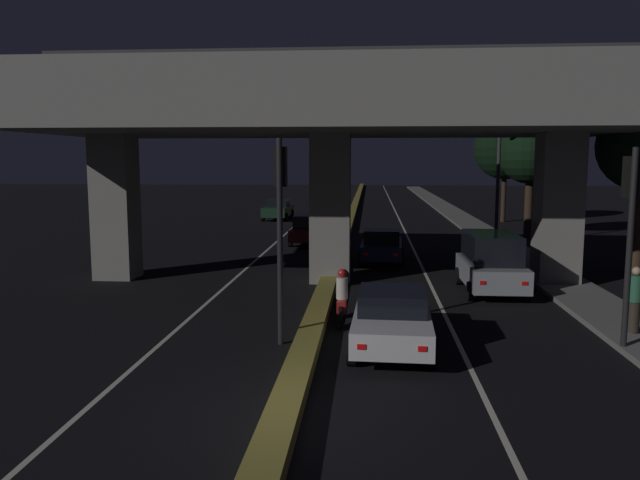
% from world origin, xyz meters
% --- Properties ---
extents(ground_plane, '(200.00, 200.00, 0.00)m').
position_xyz_m(ground_plane, '(0.00, 0.00, 0.00)').
color(ground_plane, black).
extents(lane_line_left_inner, '(0.12, 126.00, 0.00)m').
position_xyz_m(lane_line_left_inner, '(-3.65, 35.00, 0.00)').
color(lane_line_left_inner, beige).
rests_on(lane_line_left_inner, ground_plane).
extents(lane_line_right_inner, '(0.12, 126.00, 0.00)m').
position_xyz_m(lane_line_right_inner, '(3.65, 35.00, 0.00)').
color(lane_line_right_inner, beige).
rests_on(lane_line_right_inner, ground_plane).
extents(median_divider, '(0.60, 126.00, 0.32)m').
position_xyz_m(median_divider, '(0.00, 35.00, 0.16)').
color(median_divider, olive).
rests_on(median_divider, ground_plane).
extents(sidewalk_right, '(2.04, 126.00, 0.15)m').
position_xyz_m(sidewalk_right, '(8.33, 28.00, 0.08)').
color(sidewalk_right, slate).
rests_on(sidewalk_right, ground_plane).
extents(elevated_overpass, '(21.15, 9.71, 8.43)m').
position_xyz_m(elevated_overpass, '(0.00, 12.39, 6.24)').
color(elevated_overpass, gray).
rests_on(elevated_overpass, ground_plane).
extents(traffic_light_left_of_median, '(0.30, 0.49, 4.99)m').
position_xyz_m(traffic_light_left_of_median, '(-0.70, 4.43, 3.41)').
color(traffic_light_left_of_median, black).
rests_on(traffic_light_left_of_median, ground_plane).
extents(traffic_light_right_of_median, '(0.30, 0.49, 4.77)m').
position_xyz_m(traffic_light_right_of_median, '(7.41, 4.43, 3.26)').
color(traffic_light_right_of_median, black).
rests_on(traffic_light_right_of_median, ground_plane).
extents(street_lamp, '(2.77, 0.32, 8.43)m').
position_xyz_m(street_lamp, '(7.49, 21.88, 5.00)').
color(street_lamp, '#2D2D30').
rests_on(street_lamp, ground_plane).
extents(car_white_lead, '(2.06, 4.50, 1.42)m').
position_xyz_m(car_white_lead, '(2.00, 4.28, 0.73)').
color(car_white_lead, silver).
rests_on(car_white_lead, ground_plane).
extents(car_silver_second, '(1.99, 4.00, 2.01)m').
position_xyz_m(car_silver_second, '(5.56, 10.87, 1.04)').
color(car_silver_second, gray).
rests_on(car_silver_second, ground_plane).
extents(car_dark_blue_third, '(2.01, 4.06, 1.46)m').
position_xyz_m(car_dark_blue_third, '(1.98, 16.79, 0.73)').
color(car_dark_blue_third, '#141938').
rests_on(car_dark_blue_third, ground_plane).
extents(car_dark_red_lead_oncoming, '(2.02, 4.39, 1.57)m').
position_xyz_m(car_dark_red_lead_oncoming, '(-1.74, 22.75, 0.81)').
color(car_dark_red_lead_oncoming, '#591414').
rests_on(car_dark_red_lead_oncoming, ground_plane).
extents(car_dark_green_second_oncoming, '(2.01, 4.44, 1.49)m').
position_xyz_m(car_dark_green_second_oncoming, '(-5.46, 35.95, 0.76)').
color(car_dark_green_second_oncoming, black).
rests_on(car_dark_green_second_oncoming, ground_plane).
extents(motorcycle_red_filtering_near, '(0.32, 1.74, 1.51)m').
position_xyz_m(motorcycle_red_filtering_near, '(0.70, 6.47, 0.64)').
color(motorcycle_red_filtering_near, black).
rests_on(motorcycle_red_filtering_near, ground_plane).
extents(motorcycle_white_filtering_mid, '(0.34, 1.81, 1.48)m').
position_xyz_m(motorcycle_white_filtering_mid, '(0.57, 12.28, 0.63)').
color(motorcycle_white_filtering_mid, black).
rests_on(motorcycle_white_filtering_mid, ground_plane).
extents(pedestrian_on_sidewalk, '(0.34, 0.34, 1.69)m').
position_xyz_m(pedestrian_on_sidewalk, '(8.09, 5.52, 1.00)').
color(pedestrian_on_sidewalk, '#2D261E').
rests_on(pedestrian_on_sidewalk, sidewalk_right).
extents(roadside_tree_kerbside_mid, '(3.70, 3.70, 6.78)m').
position_xyz_m(roadside_tree_kerbside_mid, '(10.59, 26.46, 4.89)').
color(roadside_tree_kerbside_mid, '#2D2116').
rests_on(roadside_tree_kerbside_mid, ground_plane).
extents(roadside_tree_kerbside_far, '(4.48, 4.48, 7.54)m').
position_xyz_m(roadside_tree_kerbside_far, '(11.04, 35.46, 5.28)').
color(roadside_tree_kerbside_far, '#2D2116').
rests_on(roadside_tree_kerbside_far, ground_plane).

